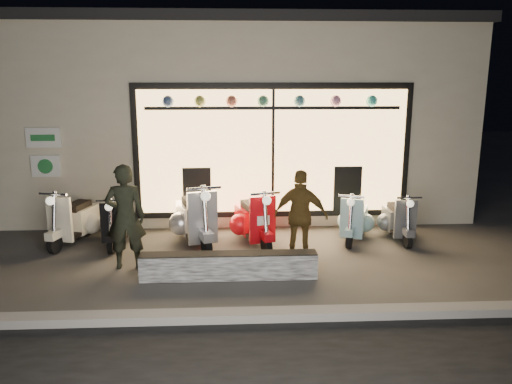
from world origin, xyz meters
TOP-DOWN VIEW (x-y plane):
  - ground at (0.00, 0.00)m, footprint 40.00×40.00m
  - kerb at (0.00, -2.00)m, footprint 40.00×0.25m
  - shop_building at (0.00, 4.98)m, footprint 10.20×6.23m
  - graffiti_barrier at (-0.07, -0.65)m, footprint 2.65×0.28m
  - scooter_silver at (-0.70, 1.08)m, footprint 0.83×1.60m
  - scooter_red at (0.37, 1.07)m, footprint 0.72×1.46m
  - scooter_black at (-2.10, 1.20)m, footprint 0.40×1.25m
  - scooter_cream at (-2.89, 1.31)m, footprint 0.69×1.42m
  - scooter_blue at (2.31, 1.23)m, footprint 0.72×1.26m
  - scooter_grey at (3.11, 1.21)m, footprint 0.40×1.23m
  - man at (-1.68, -0.13)m, footprint 0.64×0.44m
  - woman at (1.11, 0.11)m, footprint 0.96×0.61m

SIDE VIEW (x-z plane):
  - ground at x=0.00m, z-range 0.00..0.00m
  - kerb at x=0.00m, z-range 0.00..0.12m
  - graffiti_barrier at x=-0.07m, z-range 0.00..0.40m
  - scooter_grey at x=3.11m, z-range -0.09..0.80m
  - scooter_black at x=-2.10m, z-range -0.09..0.81m
  - scooter_blue at x=2.31m, z-range -0.09..0.82m
  - scooter_cream at x=-2.89m, z-range -0.10..0.91m
  - scooter_red at x=0.37m, z-range -0.10..0.94m
  - scooter_silver at x=-0.70m, z-range -0.11..1.03m
  - woman at x=1.11m, z-range 0.00..1.51m
  - man at x=-1.68m, z-range 0.00..1.68m
  - shop_building at x=0.00m, z-range 0.00..4.20m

